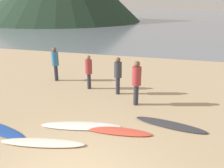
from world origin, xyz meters
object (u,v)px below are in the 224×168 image
Objects in this scene: surfboard_3 at (116,131)px; person_1 at (136,80)px; surfboard_2 at (81,126)px; person_2 at (89,69)px; person_0 at (55,61)px; surfboard_4 at (170,125)px; surfboard_1 at (42,143)px; person_3 at (118,73)px.

surfboard_3 is 1.28× the size of person_1.
person_2 is at bearing 93.75° from surfboard_2.
surfboard_4 is at bearing -32.21° from person_0.
person_0 is (-5.98, 3.28, 0.99)m from surfboard_4.
surfboard_2 is 1.65× the size of person_2.
surfboard_4 is at bearing 20.16° from surfboard_1.
person_0 is at bearing 103.21° from surfboard_1.
surfboard_3 is 0.96× the size of surfboard_4.
person_2 is 0.96× the size of person_3.
person_1 is at bearing 146.95° from surfboard_4.
person_3 is at bearing 99.95° from surfboard_3.
surfboard_1 is 4.10m from surfboard_4.
surfboard_4 is 6.89m from person_0.
surfboard_1 is at bearing -80.38° from person_3.
person_1 reaches higher than person_2.
person_1 is 1.37m from person_3.
person_2 is at bearing -21.50° from person_0.
surfboard_3 is at bearing -100.99° from person_2.
surfboard_1 is 2.24m from surfboard_3.
surfboard_1 is 1.09× the size of surfboard_3.
surfboard_3 is 3.43m from person_3.
person_3 is (-0.78, 3.20, 0.95)m from surfboard_3.
person_3 is at bearing -18.60° from person_0.
person_0 is 2.20m from person_2.
person_2 is (-0.39, 4.74, 0.90)m from surfboard_1.
person_3 is at bearing 69.63° from surfboard_2.
surfboard_2 is 3.77m from person_2.
surfboard_3 is 1.43× the size of person_2.
surfboard_2 is at bearing 176.91° from surfboard_3.
person_0 is at bearing 162.10° from surfboard_4.
surfboard_1 is at bearing -131.40° from surfboard_2.
person_1 reaches higher than surfboard_2.
person_1 is (4.55, -1.91, 0.03)m from person_0.
person_1 reaches higher than person_3.
person_1 reaches higher than surfboard_3.
person_1 is 1.12× the size of person_2.
surfboard_3 is at bearing -47.30° from person_0.
person_0 is 3.69m from person_3.
person_2 reaches higher than surfboard_3.
surfboard_3 is at bearing 157.62° from person_1.
surfboard_2 is 3.38m from person_3.
surfboard_2 is at bearing -74.04° from person_3.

